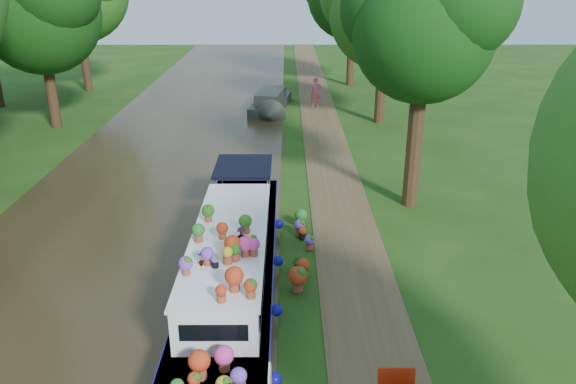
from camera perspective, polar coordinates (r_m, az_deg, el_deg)
The scene contains 10 objects.
ground at distance 18.20m, azimuth 2.31°, elevation -4.97°, with size 100.00×100.00×0.00m, color #1B3D0F.
canal_water at distance 18.92m, azimuth -16.23°, elevation -4.78°, with size 10.00×100.00×0.02m, color #2D2413.
towpath at distance 18.29m, azimuth 6.09°, elevation -4.90°, with size 2.20×100.00×0.03m, color #4E3D24.
plant_boat at distance 14.90m, azimuth -5.86°, elevation -7.85°, with size 2.29×13.52×2.27m.
tree_near_overhang at distance 19.90m, azimuth 13.68°, elevation 16.63°, with size 5.52×5.28×8.99m.
tree_near_mid at distance 31.81m, azimuth 9.85°, elevation 18.33°, with size 6.90×6.60×9.40m.
tree_far_c at distance 32.93m, azimuth -24.06°, elevation 17.12°, with size 7.13×6.82×9.59m.
second_boat at distance 35.05m, azimuth -1.78°, elevation 9.10°, with size 2.64×6.49×1.21m.
pedestrian_pink at distance 35.58m, azimuth 2.84°, elevation 10.07°, with size 0.69×0.45×1.89m, color #E96082.
verge_plant at distance 16.34m, azimuth 1.13°, elevation -7.33°, with size 0.43×0.37×0.48m, color #1D601C.
Camera 1 is at (-0.78, -16.24, 8.19)m, focal length 35.00 mm.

